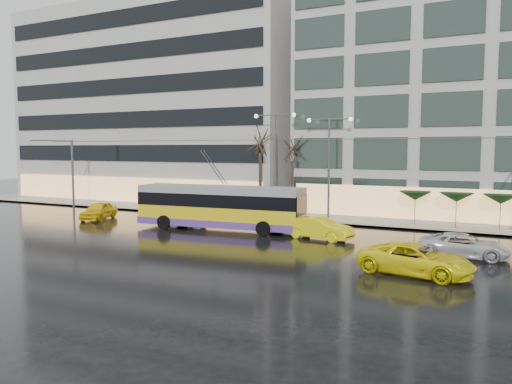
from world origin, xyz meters
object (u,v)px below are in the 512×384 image
Objects in this scene: bus_shelter at (177,191)px; street_lamp_near at (275,150)px; taxi_a at (99,211)px; trolleybus at (220,208)px.

bus_shelter is 0.47× the size of street_lamp_near.
bus_shelter is at bearing -179.37° from street_lamp_near.
taxi_a is at bearing -110.16° from bus_shelter.
bus_shelter is 8.26m from taxi_a.
taxi_a is at bearing 179.45° from trolleybus.
street_lamp_near is at bearing 12.98° from taxi_a.
street_lamp_near is 2.04× the size of taxi_a.
street_lamp_near is (10.38, 0.11, 4.03)m from bus_shelter.
bus_shelter reaches higher than taxi_a.
trolleybus is at bearing -39.43° from bus_shelter.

